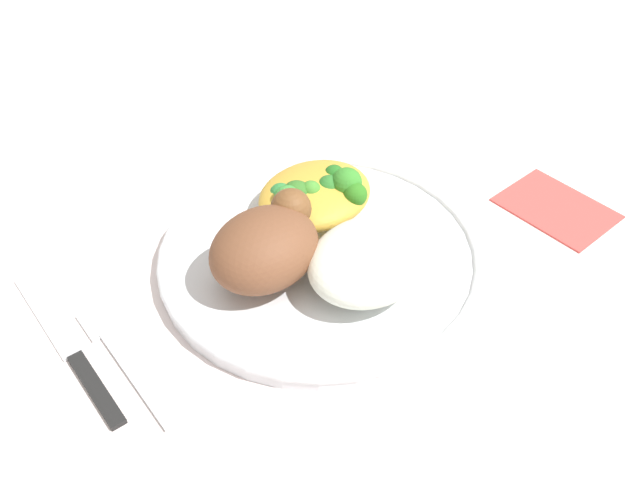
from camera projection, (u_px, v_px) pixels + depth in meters
ground_plane at (320, 262)px, 0.63m from camera, size 2.00×2.00×0.00m
plate at (320, 255)px, 0.63m from camera, size 0.29×0.29×0.02m
roasted_chicken at (267, 246)px, 0.58m from camera, size 0.11×0.08×0.06m
rice_pile at (372, 259)px, 0.58m from camera, size 0.11×0.09×0.05m
mac_cheese_with_broccoli at (316, 194)px, 0.65m from camera, size 0.11×0.09×0.04m
fork at (120, 357)px, 0.55m from camera, size 0.03×0.14×0.01m
knife at (75, 356)px, 0.55m from camera, size 0.04×0.19×0.01m
napkin at (556, 207)px, 0.69m from camera, size 0.08×0.11×0.00m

